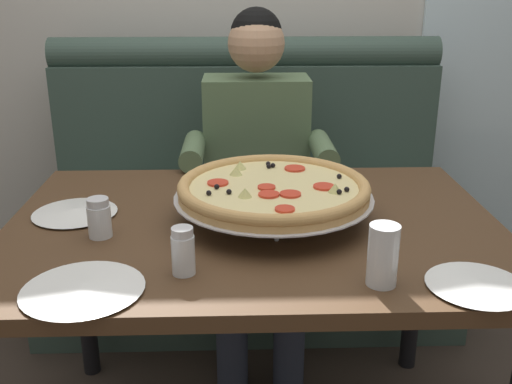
% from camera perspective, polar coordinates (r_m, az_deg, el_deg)
% --- Properties ---
extents(booth_bench, '(1.71, 0.78, 1.13)m').
position_cam_1_polar(booth_bench, '(2.58, -0.82, -2.17)').
color(booth_bench, '#384C42').
rests_on(booth_bench, ground_plane).
extents(dining_table, '(1.32, 0.93, 0.76)m').
position_cam_1_polar(dining_table, '(1.61, -0.22, -5.72)').
color(dining_table, '#4C331E').
rests_on(dining_table, ground_plane).
extents(diner_main, '(0.54, 0.64, 1.27)m').
position_cam_1_polar(diner_main, '(2.22, 0.10, 2.72)').
color(diner_main, '#2D3342').
rests_on(diner_main, ground_plane).
extents(pizza, '(0.53, 0.53, 0.12)m').
position_cam_1_polar(pizza, '(1.57, 1.71, 0.27)').
color(pizza, silver).
rests_on(pizza, dining_table).
extents(shaker_parmesan, '(0.05, 0.05, 0.11)m').
position_cam_1_polar(shaker_parmesan, '(1.30, -7.06, -6.00)').
color(shaker_parmesan, white).
rests_on(shaker_parmesan, dining_table).
extents(shaker_pepper_flakes, '(0.06, 0.06, 0.10)m').
position_cam_1_polar(shaker_pepper_flakes, '(1.52, -14.91, -2.68)').
color(shaker_pepper_flakes, white).
rests_on(shaker_pepper_flakes, dining_table).
extents(plate_near_left, '(0.21, 0.21, 0.02)m').
position_cam_1_polar(plate_near_left, '(1.34, 20.60, -8.23)').
color(plate_near_left, white).
rests_on(plate_near_left, dining_table).
extents(plate_near_right, '(0.23, 0.23, 0.02)m').
position_cam_1_polar(plate_near_right, '(1.70, -17.13, -1.77)').
color(plate_near_right, white).
rests_on(plate_near_right, dining_table).
extents(plate_far_side, '(0.26, 0.26, 0.02)m').
position_cam_1_polar(plate_far_side, '(1.29, -16.42, -8.80)').
color(plate_far_side, white).
rests_on(plate_far_side, dining_table).
extents(drinking_glass, '(0.06, 0.06, 0.14)m').
position_cam_1_polar(drinking_glass, '(1.27, 12.15, -6.32)').
color(drinking_glass, silver).
rests_on(drinking_glass, dining_table).
extents(patio_chair, '(0.42, 0.42, 0.86)m').
position_cam_1_polar(patio_chair, '(3.92, 19.20, 6.40)').
color(patio_chair, black).
rests_on(patio_chair, ground_plane).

